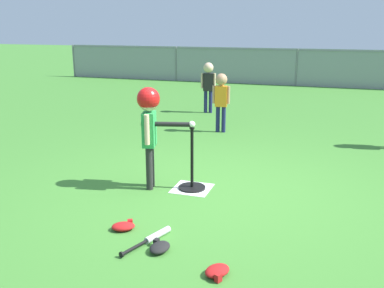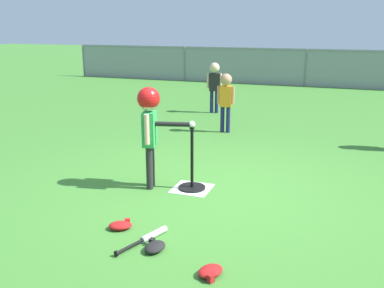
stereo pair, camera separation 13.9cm
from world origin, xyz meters
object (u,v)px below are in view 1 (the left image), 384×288
(fielder_deep_center, at_px, (221,95))
(glove_by_plate, at_px, (160,247))
(batting_tee, at_px, (192,179))
(baseball_on_tee, at_px, (192,124))
(spare_bat_silver, at_px, (153,237))
(glove_near_bats, at_px, (124,226))
(fielder_near_left, at_px, (208,81))
(batter_child, at_px, (149,117))
(glove_tossed_aside, at_px, (217,271))

(fielder_deep_center, xyz_separation_m, glove_by_plate, (0.58, -4.28, -0.64))
(batting_tee, height_order, baseball_on_tee, baseball_on_tee)
(spare_bat_silver, bearing_deg, baseball_on_tee, 92.77)
(baseball_on_tee, distance_m, glove_near_bats, 1.45)
(fielder_deep_center, bearing_deg, fielder_near_left, 113.59)
(batting_tee, xyz_separation_m, glove_near_bats, (-0.29, -1.21, -0.09))
(batter_child, relative_size, glove_tossed_aside, 4.47)
(baseball_on_tee, bearing_deg, fielder_near_left, 103.83)
(batting_tee, bearing_deg, fielder_deep_center, 97.76)
(batter_child, distance_m, spare_bat_silver, 1.56)
(glove_by_plate, bearing_deg, spare_bat_silver, 129.76)
(fielder_near_left, bearing_deg, baseball_on_tee, -76.17)
(spare_bat_silver, xyz_separation_m, glove_tossed_aside, (0.70, -0.36, 0.01))
(batter_child, bearing_deg, glove_by_plate, -63.84)
(glove_near_bats, distance_m, glove_tossed_aside, 1.14)
(glove_tossed_aside, bearing_deg, fielder_near_left, 106.86)
(batter_child, height_order, glove_tossed_aside, batter_child)
(glove_near_bats, bearing_deg, fielder_near_left, 98.12)
(fielder_deep_center, bearing_deg, glove_near_bats, -88.61)
(batting_tee, xyz_separation_m, fielder_deep_center, (-0.38, 2.80, 0.55))
(batting_tee, height_order, spare_bat_silver, batting_tee)
(batting_tee, relative_size, batter_child, 0.62)
(batting_tee, distance_m, fielder_deep_center, 2.88)
(baseball_on_tee, bearing_deg, batter_child, -166.23)
(batting_tee, bearing_deg, batter_child, -166.23)
(batter_child, relative_size, glove_near_bats, 4.47)
(fielder_near_left, xyz_separation_m, glove_near_bats, (0.80, -5.63, -0.67))
(fielder_near_left, bearing_deg, glove_by_plate, -77.74)
(baseball_on_tee, relative_size, batter_child, 0.06)
(fielder_deep_center, relative_size, spare_bat_silver, 1.78)
(fielder_near_left, relative_size, spare_bat_silver, 1.84)
(fielder_near_left, bearing_deg, batter_child, -82.29)
(batting_tee, xyz_separation_m, fielder_near_left, (-1.09, 4.42, 0.58))
(batting_tee, bearing_deg, fielder_near_left, 103.83)
(batter_child, distance_m, fielder_deep_center, 2.93)
(batter_child, distance_m, glove_tossed_aside, 2.15)
(spare_bat_silver, height_order, glove_tossed_aside, glove_tossed_aside)
(batting_tee, distance_m, glove_by_plate, 1.49)
(spare_bat_silver, distance_m, glove_tossed_aside, 0.78)
(batting_tee, xyz_separation_m, glove_by_plate, (0.19, -1.47, -0.09))
(glove_tossed_aside, bearing_deg, fielder_deep_center, 104.30)
(baseball_on_tee, height_order, glove_tossed_aside, baseball_on_tee)
(batting_tee, distance_m, baseball_on_tee, 0.66)
(glove_by_plate, relative_size, glove_near_bats, 0.89)
(baseball_on_tee, distance_m, glove_by_plate, 1.66)
(baseball_on_tee, bearing_deg, fielder_deep_center, 97.76)
(glove_near_bats, xyz_separation_m, glove_tossed_aside, (1.05, -0.47, 0.00))
(glove_tossed_aside, bearing_deg, batter_child, 128.33)
(fielder_near_left, bearing_deg, batting_tee, -76.17)
(baseball_on_tee, distance_m, batter_child, 0.49)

